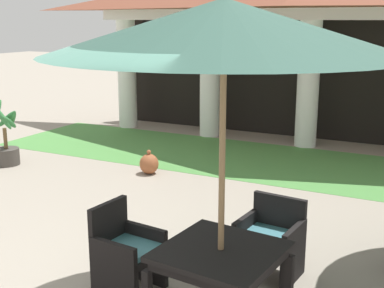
% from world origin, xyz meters
% --- Properties ---
extents(background_pavilion, '(10.41, 2.93, 3.89)m').
position_xyz_m(background_pavilion, '(-0.00, 7.30, 2.99)').
color(background_pavilion, white).
rests_on(background_pavilion, ground).
extents(lawn_strip, '(12.21, 2.79, 0.01)m').
position_xyz_m(lawn_strip, '(0.00, 5.62, 0.00)').
color(lawn_strip, '#519347').
rests_on(lawn_strip, ground).
extents(patio_table_near_foreground, '(1.10, 1.10, 0.73)m').
position_xyz_m(patio_table_near_foreground, '(1.02, 0.23, 0.63)').
color(patio_table_near_foreground, black).
rests_on(patio_table_near_foreground, ground).
extents(patio_umbrella_near_foreground, '(2.94, 2.94, 2.92)m').
position_xyz_m(patio_umbrella_near_foreground, '(1.02, 0.23, 2.62)').
color(patio_umbrella_near_foreground, '#2D2D2D').
rests_on(patio_umbrella_near_foreground, ground).
extents(patio_chair_near_foreground_west, '(0.63, 0.61, 0.90)m').
position_xyz_m(patio_chair_near_foreground_west, '(-0.07, 0.34, 0.40)').
color(patio_chair_near_foreground_west, black).
rests_on(patio_chair_near_foreground_west, ground).
extents(patio_chair_near_foreground_north, '(0.68, 0.62, 0.83)m').
position_xyz_m(patio_chair_near_foreground_north, '(1.13, 1.31, 0.39)').
color(patio_chair_near_foreground_north, black).
rests_on(patio_chair_near_foreground_north, ground).
extents(potted_palm_left_edge, '(0.62, 0.64, 1.25)m').
position_xyz_m(potted_palm_left_edge, '(-4.70, 3.19, 0.39)').
color(potted_palm_left_edge, '#47423D').
rests_on(potted_palm_left_edge, ground).
extents(terracotta_urn, '(0.34, 0.34, 0.44)m').
position_xyz_m(terracotta_urn, '(-1.97, 3.90, 0.18)').
color(terracotta_urn, '#9E5633').
rests_on(terracotta_urn, ground).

